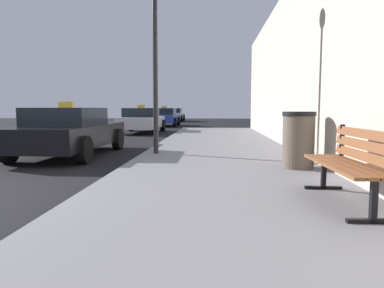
# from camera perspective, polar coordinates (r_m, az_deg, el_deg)

# --- Properties ---
(sidewalk) EXTENTS (4.00, 32.00, 0.15)m
(sidewalk) POSITION_cam_1_polar(r_m,az_deg,el_deg) (4.51, 6.31, -9.45)
(sidewalk) COLOR slate
(sidewalk) RESTS_ON ground_plane
(bench) EXTENTS (0.54, 1.71, 0.89)m
(bench) POSITION_cam_1_polar(r_m,az_deg,el_deg) (4.51, 24.48, -2.33)
(bench) COLOR brown
(bench) RESTS_ON sidewalk
(trash_bin) EXTENTS (0.61, 0.61, 1.05)m
(trash_bin) POSITION_cam_1_polar(r_m,az_deg,el_deg) (6.86, 16.71, 0.67)
(trash_bin) COLOR brown
(trash_bin) RESTS_ON sidewalk
(street_lamp) EXTENTS (0.36, 0.36, 4.71)m
(street_lamp) POSITION_cam_1_polar(r_m,az_deg,el_deg) (9.01, -5.99, 19.06)
(street_lamp) COLOR black
(street_lamp) RESTS_ON sidewalk
(car_black) EXTENTS (1.99, 4.41, 1.43)m
(car_black) POSITION_cam_1_polar(r_m,az_deg,el_deg) (9.94, -19.04, 1.93)
(car_black) COLOR black
(car_black) RESTS_ON ground_plane
(car_silver) EXTENTS (2.00, 4.05, 1.43)m
(car_silver) POSITION_cam_1_polar(r_m,az_deg,el_deg) (18.45, -8.05, 3.80)
(car_silver) COLOR #B7B7BF
(car_silver) RESTS_ON ground_plane
(car_blue) EXTENTS (1.94, 4.15, 1.43)m
(car_blue) POSITION_cam_1_polar(r_m,az_deg,el_deg) (25.32, -4.43, 4.35)
(car_blue) COLOR #233899
(car_blue) RESTS_ON ground_plane
(car_white) EXTENTS (1.98, 4.34, 1.27)m
(car_white) POSITION_cam_1_polar(r_m,az_deg,el_deg) (34.54, -3.01, 4.73)
(car_white) COLOR white
(car_white) RESTS_ON ground_plane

